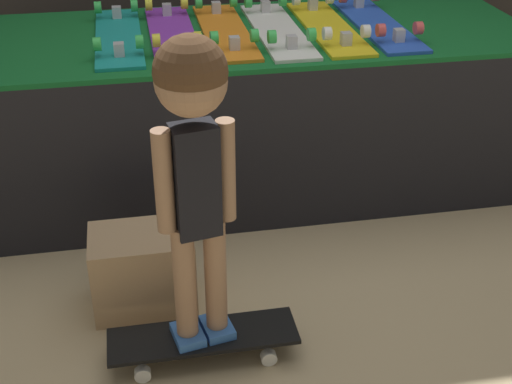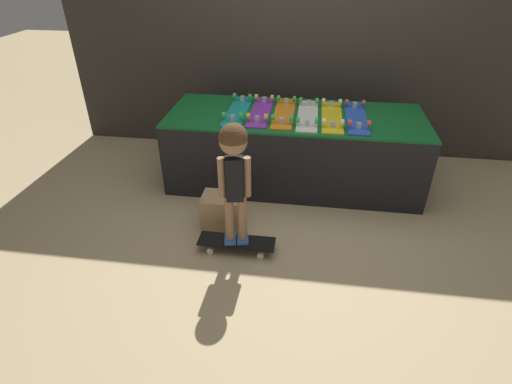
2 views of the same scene
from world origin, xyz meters
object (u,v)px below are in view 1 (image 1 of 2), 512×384
at_px(skateboard_white_on_rack, 277,28).
at_px(skateboard_blue_on_rack, 377,22).
at_px(skateboard_yellow_on_rack, 328,25).
at_px(skateboard_teal_on_rack, 118,35).
at_px(child, 194,140).
at_px(skateboard_purple_on_rack, 172,32).
at_px(storage_box, 143,270).
at_px(skateboard_orange_on_rack, 225,29).
at_px(skateboard_on_floor, 203,339).

relative_size(skateboard_white_on_rack, skateboard_blue_on_rack, 1.00).
height_order(skateboard_white_on_rack, skateboard_yellow_on_rack, same).
distance_m(skateboard_teal_on_rack, child, 1.20).
height_order(skateboard_purple_on_rack, storage_box, skateboard_purple_on_rack).
height_order(skateboard_yellow_on_rack, skateboard_blue_on_rack, same).
bearing_deg(child, skateboard_blue_on_rack, 40.67).
bearing_deg(skateboard_white_on_rack, skateboard_blue_on_rack, 0.52).
distance_m(skateboard_orange_on_rack, child, 1.21).
bearing_deg(skateboard_teal_on_rack, skateboard_orange_on_rack, -0.46).
bearing_deg(child, skateboard_purple_on_rack, 77.73).
relative_size(skateboard_on_floor, child, 0.62).
bearing_deg(storage_box, skateboard_white_on_rack, 51.98).
bearing_deg(storage_box, child, -61.32).
bearing_deg(skateboard_on_floor, skateboard_yellow_on_rack, 58.48).
relative_size(skateboard_teal_on_rack, skateboard_purple_on_rack, 1.00).
xyz_separation_m(skateboard_purple_on_rack, storage_box, (-0.21, -0.87, -0.58)).
bearing_deg(skateboard_purple_on_rack, skateboard_blue_on_rack, -1.98).
relative_size(skateboard_teal_on_rack, skateboard_white_on_rack, 1.00).
bearing_deg(skateboard_white_on_rack, child, -112.77).
distance_m(skateboard_purple_on_rack, skateboard_on_floor, 1.36).
distance_m(skateboard_teal_on_rack, skateboard_on_floor, 1.37).
bearing_deg(skateboard_teal_on_rack, skateboard_purple_on_rack, 0.92).
bearing_deg(skateboard_blue_on_rack, skateboard_purple_on_rack, 178.02).
distance_m(skateboard_yellow_on_rack, skateboard_blue_on_rack, 0.22).
bearing_deg(skateboard_teal_on_rack, skateboard_yellow_on_rack, -1.96).
xyz_separation_m(skateboard_teal_on_rack, skateboard_yellow_on_rack, (0.89, -0.03, 0.00)).
height_order(skateboard_yellow_on_rack, child, child).
relative_size(skateboard_orange_on_rack, child, 0.81).
distance_m(skateboard_on_floor, child, 0.71).
relative_size(skateboard_teal_on_rack, skateboard_on_floor, 1.31).
bearing_deg(skateboard_on_floor, skateboard_orange_on_rack, 77.57).
bearing_deg(storage_box, skateboard_teal_on_rack, 91.00).
height_order(skateboard_white_on_rack, skateboard_blue_on_rack, same).
bearing_deg(skateboard_yellow_on_rack, skateboard_blue_on_rack, 0.84).
bearing_deg(skateboard_purple_on_rack, skateboard_on_floor, -91.76).
distance_m(skateboard_white_on_rack, child, 1.25).
xyz_separation_m(skateboard_orange_on_rack, storage_box, (-0.43, -0.87, -0.58)).
xyz_separation_m(skateboard_white_on_rack, skateboard_on_floor, (-0.48, -1.15, -0.66)).
relative_size(skateboard_orange_on_rack, storage_box, 2.25).
xyz_separation_m(skateboard_teal_on_rack, skateboard_purple_on_rack, (0.22, 0.00, 0.00)).
bearing_deg(skateboard_blue_on_rack, skateboard_on_floor, -128.83).
xyz_separation_m(skateboard_orange_on_rack, skateboard_on_floor, (-0.26, -1.18, -0.66)).
distance_m(skateboard_yellow_on_rack, child, 1.35).
relative_size(skateboard_yellow_on_rack, skateboard_on_floor, 1.31).
bearing_deg(skateboard_teal_on_rack, skateboard_on_floor, -81.02).
xyz_separation_m(skateboard_orange_on_rack, skateboard_blue_on_rack, (0.67, -0.02, 0.00)).
distance_m(skateboard_orange_on_rack, skateboard_white_on_rack, 0.23).
relative_size(skateboard_purple_on_rack, storage_box, 2.25).
height_order(skateboard_orange_on_rack, skateboard_yellow_on_rack, same).
distance_m(skateboard_white_on_rack, storage_box, 1.21).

